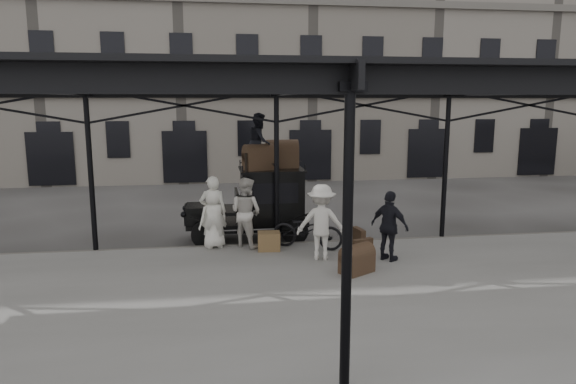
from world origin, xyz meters
name	(u,v)px	position (x,y,z in m)	size (l,w,h in m)	color
ground	(286,270)	(0.00, 0.00, 0.00)	(120.00, 120.00, 0.00)	#383533
platform	(300,297)	(0.00, -2.00, 0.07)	(28.00, 8.00, 0.15)	slate
canopy	(298,80)	(0.00, -1.72, 4.60)	(22.50, 9.00, 4.74)	black
building_frontage	(243,50)	(0.00, 18.00, 7.00)	(64.00, 8.00, 14.00)	slate
taxi	(261,201)	(-0.36, 2.98, 1.20)	(3.65, 1.55, 2.18)	black
porter_left	(213,212)	(-1.79, 1.80, 1.16)	(0.73, 0.48, 2.01)	beige
porter_midleft	(246,212)	(-0.89, 1.80, 1.12)	(0.95, 0.74, 1.95)	beige
porter_centre	(214,218)	(-1.79, 1.80, 0.98)	(0.81, 0.53, 1.66)	silver
porter_official	(390,226)	(2.63, -0.04, 1.05)	(1.05, 0.44, 1.80)	black
porter_right	(321,222)	(0.95, 0.33, 1.12)	(1.26, 0.72, 1.95)	beige
bicycle	(307,230)	(0.77, 1.34, 0.67)	(0.69, 1.99, 1.05)	black
porter_roof	(260,141)	(-0.39, 2.88, 3.00)	(0.80, 0.62, 1.65)	black
steamer_trunk_roof_near	(259,159)	(-0.44, 2.73, 2.50)	(0.86, 0.53, 0.63)	#41301E
steamer_trunk_roof_far	(282,156)	(0.31, 3.18, 2.53)	(0.96, 0.58, 0.70)	#41301E
steamer_trunk_platform	(357,261)	(1.57, -0.83, 0.44)	(0.79, 0.48, 0.58)	#41301E
wicker_hamper	(269,241)	(-0.30, 1.32, 0.40)	(0.60, 0.45, 0.50)	brown
suitcase_upright	(359,236)	(2.30, 1.57, 0.38)	(0.15, 0.60, 0.45)	#41301E
suitcase_flat	(363,246)	(2.15, 0.65, 0.35)	(0.60, 0.15, 0.40)	#41301E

